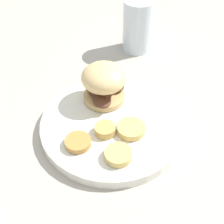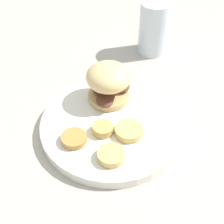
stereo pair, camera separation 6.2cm
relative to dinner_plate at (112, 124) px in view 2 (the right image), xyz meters
name	(u,v)px [view 2 (the right image)]	position (x,y,z in m)	size (l,w,h in m)	color
ground_plane	(112,128)	(0.00, 0.00, -0.01)	(4.00, 4.00, 0.00)	#B2A899
dinner_plate	(112,124)	(0.00, 0.00, 0.00)	(0.29, 0.29, 0.02)	white
sandwich	(107,82)	(-0.07, 0.00, 0.05)	(0.11, 0.10, 0.09)	tan
potato_round_0	(74,138)	(0.04, -0.08, 0.02)	(0.05, 0.05, 0.01)	#BC8942
potato_round_1	(103,129)	(0.03, -0.02, 0.02)	(0.04, 0.04, 0.02)	tan
potato_round_2	(111,155)	(0.09, -0.01, 0.02)	(0.05, 0.05, 0.01)	#DBB766
potato_round_3	(129,131)	(0.04, 0.03, 0.02)	(0.06, 0.06, 0.01)	#DBB766
drinking_glass	(154,28)	(-0.28, 0.14, 0.06)	(0.08, 0.08, 0.14)	silver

